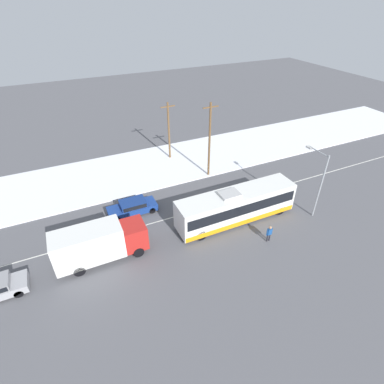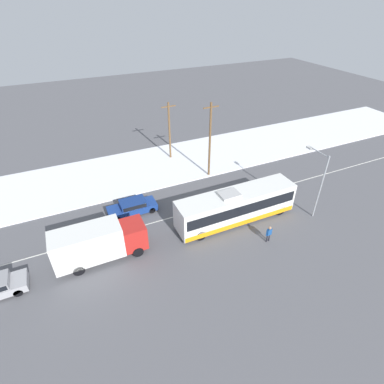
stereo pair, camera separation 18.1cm
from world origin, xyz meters
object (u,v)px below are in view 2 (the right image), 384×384
at_px(box_truck, 98,242).
at_px(utility_pole_snowlot, 169,130).
at_px(city_bus, 236,206).
at_px(utility_pole_roadside, 210,140).
at_px(sedan_car, 132,206).
at_px(pedestrian_at_stop, 269,232).
at_px(streetlamp, 318,176).

bearing_deg(box_truck, utility_pole_snowlot, 50.64).
bearing_deg(city_bus, utility_pole_roadside, 79.85).
xyz_separation_m(city_bus, box_truck, (-12.55, 0.27, 0.16)).
height_order(city_bus, box_truck, city_bus).
bearing_deg(sedan_car, box_truck, 50.23).
bearing_deg(utility_pole_snowlot, utility_pole_roadside, -67.61).
xyz_separation_m(box_truck, sedan_car, (4.00, 4.80, -1.00)).
height_order(pedestrian_at_stop, utility_pole_snowlot, utility_pole_snowlot).
distance_m(streetlamp, utility_pole_roadside, 11.92).
relative_size(streetlamp, utility_pole_roadside, 0.75).
xyz_separation_m(sedan_car, pedestrian_at_stop, (9.60, -8.86, 0.25)).
distance_m(city_bus, utility_pole_roadside, 8.97).
height_order(box_truck, utility_pole_snowlot, utility_pole_snowlot).
relative_size(city_bus, streetlamp, 1.78).
bearing_deg(pedestrian_at_stop, utility_pole_roadside, 87.86).
height_order(pedestrian_at_stop, streetlamp, streetlamp).
xyz_separation_m(utility_pole_roadside, utility_pole_snowlot, (-2.48, 6.02, -0.70)).
bearing_deg(sedan_car, city_bus, 149.33).
relative_size(sedan_car, utility_pole_snowlot, 0.65).
distance_m(streetlamp, utility_pole_snowlot, 18.41).
height_order(box_truck, utility_pole_roadside, utility_pole_roadside).
xyz_separation_m(sedan_car, utility_pole_roadside, (10.05, 3.27, 3.77)).
bearing_deg(utility_pole_snowlot, pedestrian_at_stop, -83.62).
height_order(sedan_car, utility_pole_snowlot, utility_pole_snowlot).
relative_size(pedestrian_at_stop, utility_pole_snowlot, 0.23).
height_order(box_truck, sedan_car, box_truck).
xyz_separation_m(city_bus, utility_pole_snowlot, (-0.99, 14.37, 2.23)).
relative_size(sedan_car, streetlamp, 0.72).
xyz_separation_m(city_bus, pedestrian_at_stop, (1.04, -3.78, -0.59)).
xyz_separation_m(city_bus, sedan_car, (-8.56, 5.07, -0.84)).
xyz_separation_m(box_truck, utility_pole_snowlot, (11.56, 14.10, 2.07)).
bearing_deg(box_truck, pedestrian_at_stop, -16.61).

